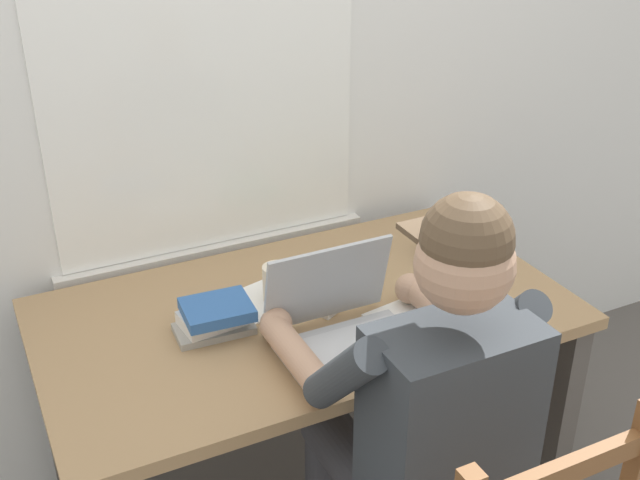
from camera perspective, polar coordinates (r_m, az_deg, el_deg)
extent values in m
cube|color=silver|center=(2.24, -6.45, 13.59)|extent=(6.00, 0.04, 2.60)
cube|color=white|center=(2.20, -8.42, 11.35)|extent=(0.90, 0.01, 0.99)
cube|color=beige|center=(2.39, -7.55, -0.65)|extent=(0.96, 0.06, 0.04)
cube|color=#9E7A51|center=(2.07, -1.09, -5.40)|extent=(1.37, 0.77, 0.03)
cube|color=#4C4742|center=(2.37, 17.09, -12.82)|extent=(0.06, 0.06, 0.69)
cube|color=#4C4742|center=(2.42, -18.64, -12.08)|extent=(0.06, 0.06, 0.69)
cube|color=#4C4742|center=(2.78, 7.96, -5.18)|extent=(0.06, 0.06, 0.69)
cube|color=#33383D|center=(1.69, 9.33, -13.52)|extent=(0.34, 0.20, 0.50)
sphere|color=tan|center=(1.47, 10.47, -1.74)|extent=(0.19, 0.19, 0.19)
sphere|color=brown|center=(1.45, 10.64, 0.08)|extent=(0.17, 0.17, 0.17)
cube|color=brown|center=(1.52, 8.70, 0.76)|extent=(0.13, 0.10, 0.01)
cylinder|color=#38383D|center=(1.95, 3.01, -16.55)|extent=(0.13, 0.40, 0.13)
cylinder|color=#38383D|center=(2.02, 7.64, -14.88)|extent=(0.13, 0.40, 0.13)
cylinder|color=#38383D|center=(2.30, 4.45, -16.34)|extent=(0.10, 0.10, 0.47)
cylinder|color=#33383D|center=(1.57, 1.76, -9.75)|extent=(0.10, 0.24, 0.25)
cylinder|color=tan|center=(1.80, -1.72, -8.38)|extent=(0.07, 0.28, 0.07)
sphere|color=tan|center=(1.91, -3.21, -6.10)|extent=(0.08, 0.08, 0.08)
cylinder|color=#33383D|center=(1.77, 13.40, -6.06)|extent=(0.10, 0.24, 0.25)
cylinder|color=tan|center=(1.97, 8.96, -5.30)|extent=(0.07, 0.28, 0.07)
sphere|color=tan|center=(2.06, 6.55, -3.52)|extent=(0.08, 0.08, 0.08)
cube|color=brown|center=(1.42, 17.13, -15.87)|extent=(0.36, 0.02, 0.04)
cube|color=#ADAFB2|center=(1.89, 2.44, -8.11)|extent=(0.33, 0.23, 0.02)
cube|color=silver|center=(1.88, 2.45, -7.87)|extent=(0.29, 0.17, 0.00)
cube|color=#ADAFB2|center=(1.93, 0.54, -3.17)|extent=(0.33, 0.06, 0.22)
cube|color=#4C515B|center=(1.93, 0.54, -3.17)|extent=(0.29, 0.04, 0.19)
ellipsoid|color=#ADAFB2|center=(2.00, 7.82, -5.80)|extent=(0.06, 0.10, 0.03)
cylinder|color=beige|center=(2.07, -3.14, -3.19)|extent=(0.08, 0.08, 0.10)
torus|color=beige|center=(2.09, -1.87, -2.77)|extent=(0.05, 0.01, 0.05)
cylinder|color=black|center=(2.33, 8.46, -0.05)|extent=(0.09, 0.09, 0.09)
torus|color=black|center=(2.36, 9.57, 0.31)|extent=(0.05, 0.01, 0.05)
cube|color=#38844C|center=(2.19, 0.91, -2.52)|extent=(0.21, 0.16, 0.02)
cube|color=#38844C|center=(2.18, 0.68, -1.88)|extent=(0.16, 0.13, 0.03)
cube|color=gray|center=(1.98, -7.75, -6.36)|extent=(0.20, 0.12, 0.02)
cube|color=white|center=(1.97, -7.81, -5.64)|extent=(0.17, 0.12, 0.03)
cube|color=#2D5B9E|center=(1.95, -7.50, -5.03)|extent=(0.18, 0.15, 0.03)
cube|color=white|center=(2.11, 0.24, -3.87)|extent=(0.25, 0.24, 0.01)
cube|color=white|center=(2.04, 6.57, -5.42)|extent=(0.23, 0.17, 0.01)
cube|color=white|center=(2.09, -4.70, -4.57)|extent=(0.25, 0.22, 0.00)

